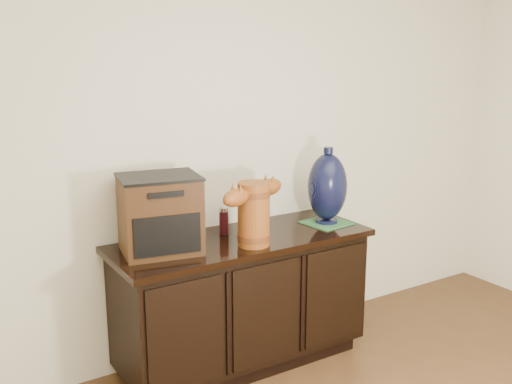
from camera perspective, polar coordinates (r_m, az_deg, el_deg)
sideboard at (r=3.43m, az=-1.33°, el=-10.23°), size 1.46×0.56×0.75m
terracotta_vessel at (r=3.12m, az=-0.23°, el=-1.74°), size 0.47×0.25×0.34m
tv_radio at (r=3.06m, az=-9.13°, el=-2.09°), size 0.45×0.38×0.40m
green_mat at (r=3.58m, az=6.72°, el=-2.93°), size 0.27×0.27×0.01m
lamp_base at (r=3.53m, az=6.81°, el=0.47°), size 0.26×0.26×0.45m
spray_can at (r=3.35m, az=-3.08°, el=-2.77°), size 0.05×0.05×0.15m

